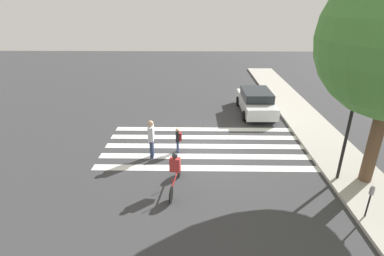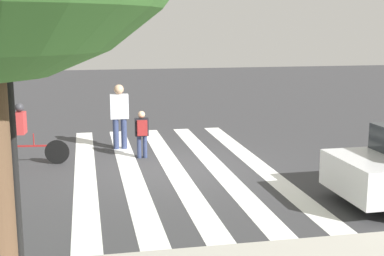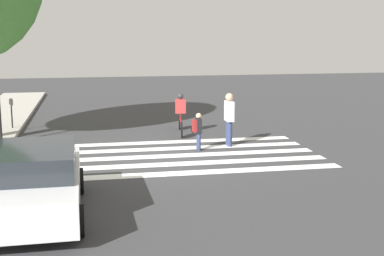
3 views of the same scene
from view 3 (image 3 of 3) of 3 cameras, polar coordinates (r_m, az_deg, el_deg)
ground_plane at (r=17.15m, az=-3.11°, el=-3.03°), size 60.00×60.00×0.00m
crosswalk_stripes at (r=17.15m, az=-3.11°, el=-3.02°), size 4.80×10.00×0.01m
parking_meter at (r=22.36m, az=-18.72°, el=2.17°), size 0.15×0.15×1.33m
pedestrian_child_with_backpack at (r=18.52m, az=3.98°, el=1.26°), size 0.51×0.27×1.85m
pedestrian_adult_blue_shirt at (r=17.82m, az=0.62°, el=-0.07°), size 0.35×0.30×1.27m
cyclist_far_lane at (r=20.76m, az=-1.24°, el=1.75°), size 2.35×0.43×1.58m
car_parked_silver_sedan at (r=12.07m, az=-16.43°, el=-5.46°), size 4.63×2.09×1.51m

